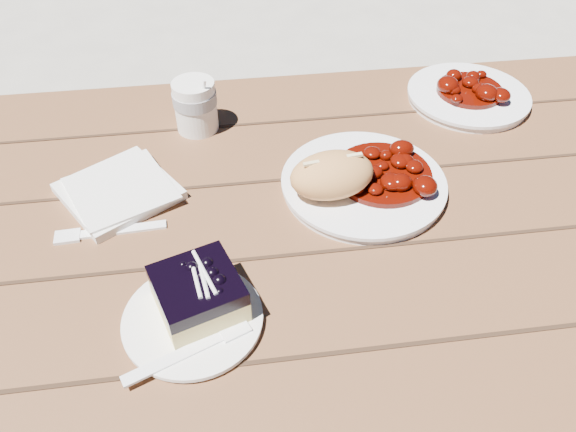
{
  "coord_description": "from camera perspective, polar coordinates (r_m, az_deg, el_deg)",
  "views": [
    {
      "loc": [
        0.08,
        -0.59,
        1.32
      ],
      "look_at": [
        0.15,
        -0.06,
        0.81
      ],
      "focal_mm": 35.0,
      "sensor_mm": 36.0,
      "label": 1
    }
  ],
  "objects": [
    {
      "name": "blueberry_cake",
      "position": [
        0.69,
        -9.11,
        -7.73
      ],
      "size": [
        0.12,
        0.12,
        0.06
      ],
      "rotation": [
        0.0,
        0.0,
        0.33
      ],
      "color": "#F3DF84",
      "rests_on": "dessert_plate"
    },
    {
      "name": "dessert_plate",
      "position": [
        0.7,
        -9.63,
        -10.36
      ],
      "size": [
        0.16,
        0.16,
        0.01
      ],
      "primitive_type": "cylinder",
      "color": "white",
      "rests_on": "picnic_table"
    },
    {
      "name": "bread_roll",
      "position": [
        0.82,
        4.49,
        4.18
      ],
      "size": [
        0.14,
        0.1,
        0.07
      ],
      "primitive_type": "ellipsoid",
      "rotation": [
        0.0,
        0.0,
        0.15
      ],
      "color": "tan",
      "rests_on": "main_plate"
    },
    {
      "name": "napkin_stack",
      "position": [
        0.89,
        -16.82,
        2.42
      ],
      "size": [
        0.21,
        0.21,
        0.01
      ],
      "primitive_type": "cube",
      "rotation": [
        0.0,
        0.0,
        0.58
      ],
      "color": "white",
      "rests_on": "picnic_table"
    },
    {
      "name": "second_stew",
      "position": [
        1.11,
        18.13,
        12.75
      ],
      "size": [
        0.12,
        0.12,
        0.04
      ],
      "primitive_type": null,
      "color": "#4A0902",
      "rests_on": "second_plate"
    },
    {
      "name": "second_plate",
      "position": [
        1.12,
        17.81,
        11.48
      ],
      "size": [
        0.22,
        0.22,
        0.02
      ],
      "primitive_type": "cylinder",
      "color": "white",
      "rests_on": "picnic_table"
    },
    {
      "name": "picnic_table",
      "position": [
        0.94,
        -9.57,
        -7.91
      ],
      "size": [
        2.0,
        1.55,
        0.75
      ],
      "color": "#56341E",
      "rests_on": "ground"
    },
    {
      "name": "fork_dessert",
      "position": [
        0.67,
        -11.4,
        -13.9
      ],
      "size": [
        0.16,
        0.09,
        0.0
      ],
      "primitive_type": null,
      "rotation": [
        0.0,
        0.0,
        -1.17
      ],
      "color": "white",
      "rests_on": "dessert_plate"
    },
    {
      "name": "goulash_stew",
      "position": [
        0.86,
        9.68,
        5.06
      ],
      "size": [
        0.15,
        0.15,
        0.04
      ],
      "primitive_type": null,
      "color": "#4A0902",
      "rests_on": "main_plate"
    },
    {
      "name": "main_plate",
      "position": [
        0.87,
        7.65,
        3.23
      ],
      "size": [
        0.25,
        0.25,
        0.02
      ],
      "primitive_type": "cylinder",
      "color": "white",
      "rests_on": "picnic_table"
    },
    {
      "name": "fork_table",
      "position": [
        0.83,
        -16.53,
        -1.33
      ],
      "size": [
        0.16,
        0.03,
        0.0
      ],
      "primitive_type": null,
      "rotation": [
        0.0,
        0.0,
        1.63
      ],
      "color": "white",
      "rests_on": "picnic_table"
    },
    {
      "name": "coffee_cup",
      "position": [
        0.99,
        -9.37,
        10.96
      ],
      "size": [
        0.07,
        0.07,
        0.09
      ],
      "primitive_type": "cylinder",
      "color": "white",
      "rests_on": "picnic_table"
    }
  ]
}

